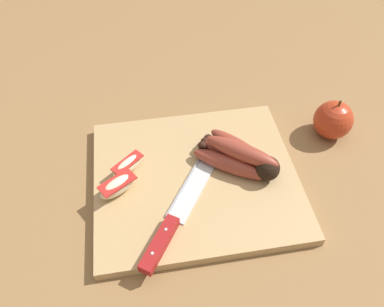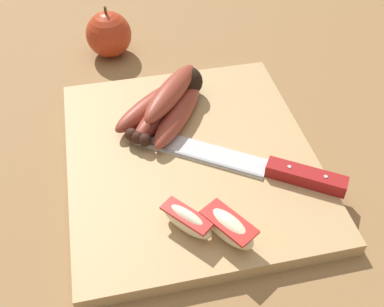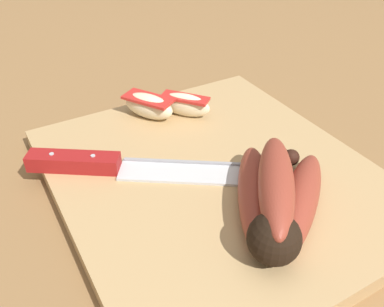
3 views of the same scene
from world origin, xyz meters
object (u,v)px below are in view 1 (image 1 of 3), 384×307
banana_bunch (240,157)px  chefs_knife (173,220)px  whole_apple (333,120)px  apple_wedge_near (118,186)px  apple_wedge_middle (128,166)px

banana_bunch → chefs_knife: bearing=-143.1°
banana_bunch → whole_apple: (0.21, 0.07, -0.00)m
apple_wedge_near → apple_wedge_middle: (0.02, 0.04, -0.00)m
apple_wedge_near → banana_bunch: bearing=6.9°
banana_bunch → apple_wedge_near: 0.23m
chefs_knife → whole_apple: bearing=26.0°
chefs_knife → whole_apple: size_ratio=2.76×
apple_wedge_middle → banana_bunch: bearing=-4.5°
chefs_knife → whole_apple: whole_apple is taller
banana_bunch → apple_wedge_near: banana_bunch is taller
chefs_knife → apple_wedge_near: apple_wedge_near is taller
whole_apple → apple_wedge_near: bearing=-167.9°
banana_bunch → whole_apple: size_ratio=1.75×
chefs_knife → whole_apple: (0.35, 0.17, 0.01)m
banana_bunch → apple_wedge_middle: 0.21m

